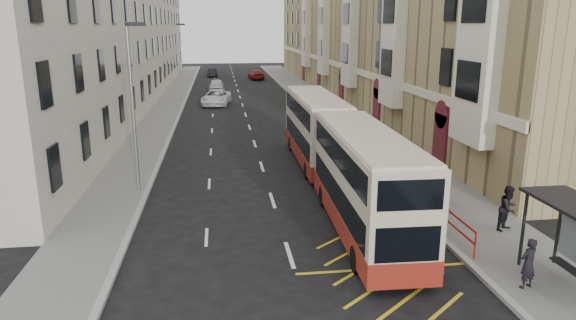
{
  "coord_description": "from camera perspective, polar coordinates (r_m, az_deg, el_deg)",
  "views": [
    {
      "loc": [
        -2.3,
        -12.82,
        8.02
      ],
      "look_at": [
        0.5,
        8.15,
        2.43
      ],
      "focal_mm": 32.0,
      "sensor_mm": 36.0,
      "label": 1
    }
  ],
  "objects": [
    {
      "name": "pedestrian_near",
      "position": [
        17.59,
        25.13,
        -10.35
      ],
      "size": [
        0.69,
        0.57,
        1.63
      ],
      "primitive_type": "imported",
      "rotation": [
        0.0,
        0.0,
        3.48
      ],
      "color": "black",
      "rests_on": "pavement_right"
    },
    {
      "name": "kerb_right",
      "position": [
        44.33,
        3.32,
        4.45
      ],
      "size": [
        0.25,
        120.0,
        0.15
      ],
      "primitive_type": "cube",
      "color": "#969791",
      "rests_on": "ground"
    },
    {
      "name": "street_lamp_far",
      "position": [
        55.07,
        -12.03,
        10.96
      ],
      "size": [
        0.93,
        0.18,
        8.0
      ],
      "color": "gray",
      "rests_on": "pavement_left"
    },
    {
      "name": "terrace_left",
      "position": [
        59.39,
        -18.87,
        12.58
      ],
      "size": [
        9.18,
        79.0,
        13.25
      ],
      "color": "beige",
      "rests_on": "ground"
    },
    {
      "name": "car_silver",
      "position": [
        64.37,
        -7.96,
        8.19
      ],
      "size": [
        1.98,
        4.56,
        1.53
      ],
      "primitive_type": "imported",
      "rotation": [
        0.0,
        0.0,
        -0.04
      ],
      "color": "#B2B4BA",
      "rests_on": "ground"
    },
    {
      "name": "pavement_left",
      "position": [
        43.86,
        -14.32,
        3.9
      ],
      "size": [
        3.0,
        120.0,
        0.15
      ],
      "primitive_type": "cube",
      "color": "slate",
      "rests_on": "ground"
    },
    {
      "name": "double_decker_rear",
      "position": [
        30.35,
        3.13,
        3.47
      ],
      "size": [
        2.4,
        10.2,
        4.06
      ],
      "rotation": [
        0.0,
        0.0,
        -0.01
      ],
      "color": "beige",
      "rests_on": "ground"
    },
    {
      "name": "ground",
      "position": [
        15.29,
        2.29,
        -16.85
      ],
      "size": [
        200.0,
        200.0,
        0.0
      ],
      "primitive_type": "plane",
      "color": "black",
      "rests_on": "ground"
    },
    {
      "name": "car_red",
      "position": [
        78.76,
        -3.55,
        9.44
      ],
      "size": [
        2.42,
        5.04,
        1.42
      ],
      "primitive_type": "imported",
      "rotation": [
        0.0,
        0.0,
        3.23
      ],
      "color": "maroon",
      "rests_on": "ground"
    },
    {
      "name": "white_van",
      "position": [
        53.66,
        -7.97,
        6.89
      ],
      "size": [
        3.34,
        5.82,
        1.53
      ],
      "primitive_type": "imported",
      "rotation": [
        0.0,
        0.0,
        -0.15
      ],
      "color": "silver",
      "rests_on": "ground"
    },
    {
      "name": "terrace_right",
      "position": [
        60.68,
        9.12,
        14.15
      ],
      "size": [
        10.75,
        79.0,
        15.25
      ],
      "color": "tan",
      "rests_on": "ground"
    },
    {
      "name": "street_lamp_near",
      "position": [
        25.37,
        -16.83,
        6.5
      ],
      "size": [
        0.93,
        0.18,
        8.0
      ],
      "color": "gray",
      "rests_on": "pavement_left"
    },
    {
      "name": "double_decker_front",
      "position": [
        20.14,
        8.54,
        -2.53
      ],
      "size": [
        2.64,
        10.3,
        4.08
      ],
      "rotation": [
        0.0,
        0.0,
        -0.03
      ],
      "color": "beige",
      "rests_on": "ground"
    },
    {
      "name": "guard_railing",
      "position": [
        21.66,
        16.2,
        -5.13
      ],
      "size": [
        0.06,
        6.56,
        1.01
      ],
      "color": "red",
      "rests_on": "pavement_right"
    },
    {
      "name": "pedestrian_mid",
      "position": [
        21.98,
        23.28,
        -4.93
      ],
      "size": [
        1.11,
        1.04,
        1.82
      ],
      "primitive_type": "imported",
      "rotation": [
        0.0,
        0.0,
        0.54
      ],
      "color": "black",
      "rests_on": "pavement_right"
    },
    {
      "name": "pedestrian_far",
      "position": [
        22.79,
        15.13,
        -3.39
      ],
      "size": [
        1.13,
        0.48,
        1.92
      ],
      "primitive_type": "imported",
      "rotation": [
        0.0,
        0.0,
        3.13
      ],
      "color": "black",
      "rests_on": "pavement_right"
    },
    {
      "name": "car_dark",
      "position": [
        83.6,
        -8.44,
        9.59
      ],
      "size": [
        1.73,
        4.07,
        1.31
      ],
      "primitive_type": "imported",
      "rotation": [
        0.0,
        0.0,
        0.09
      ],
      "color": "black",
      "rests_on": "ground"
    },
    {
      "name": "road_markings",
      "position": [
        58.41,
        -5.32,
        6.85
      ],
      "size": [
        10.0,
        110.0,
        0.01
      ],
      "primitive_type": null,
      "color": "silver",
      "rests_on": "ground"
    },
    {
      "name": "kerb_left",
      "position": [
        43.7,
        -12.36,
        3.98
      ],
      "size": [
        0.25,
        120.0,
        0.15
      ],
      "primitive_type": "cube",
      "color": "#969791",
      "rests_on": "ground"
    },
    {
      "name": "pavement_right",
      "position": [
        44.75,
        5.84,
        4.49
      ],
      "size": [
        4.0,
        120.0,
        0.15
      ],
      "primitive_type": "cube",
      "color": "slate",
      "rests_on": "ground"
    }
  ]
}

